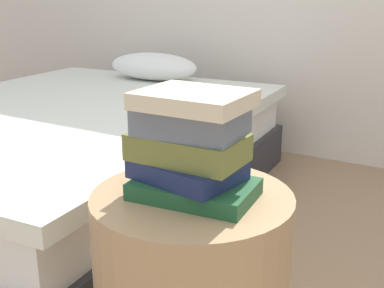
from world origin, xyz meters
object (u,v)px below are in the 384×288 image
at_px(book_forest, 194,189).
at_px(bed, 70,152).
at_px(book_navy, 187,170).
at_px(book_olive, 189,147).
at_px(book_slate, 191,120).
at_px(book_cream, 194,99).

bearing_deg(book_forest, bed, 140.53).
bearing_deg(bed, book_navy, -38.33).
bearing_deg(bed, book_forest, -37.93).
relative_size(book_olive, book_slate, 1.11).
bearing_deg(bed, book_cream, -37.97).
distance_m(book_olive, book_cream, 0.11).
xyz_separation_m(book_navy, book_slate, (0.01, 0.01, 0.11)).
height_order(book_forest, book_olive, book_olive).
bearing_deg(book_navy, bed, 154.58).
distance_m(book_navy, book_olive, 0.05).
xyz_separation_m(book_forest, book_slate, (-0.02, 0.01, 0.15)).
distance_m(book_navy, book_cream, 0.16).
bearing_deg(book_olive, book_slate, 15.57).
bearing_deg(book_slate, book_forest, -41.82).
distance_m(bed, book_forest, 1.40).
bearing_deg(book_olive, book_cream, -31.43).
relative_size(book_navy, book_slate, 1.01).
height_order(book_olive, book_cream, book_cream).
bearing_deg(book_forest, book_cream, -155.00).
relative_size(bed, book_forest, 7.99).
bearing_deg(book_olive, book_forest, -29.17).
relative_size(book_olive, book_cream, 1.09).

